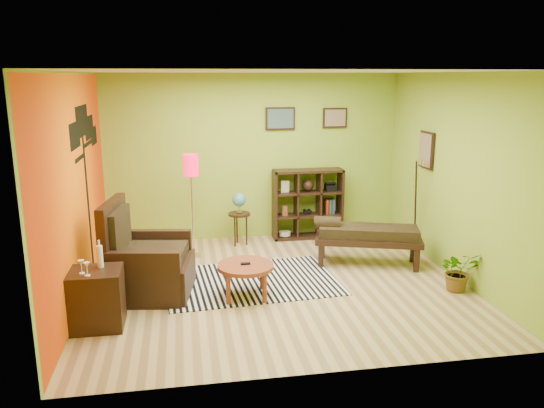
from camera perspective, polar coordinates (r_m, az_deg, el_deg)
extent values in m
plane|color=tan|center=(7.26, 0.56, -8.61)|extent=(5.00, 5.00, 0.00)
cube|color=#89AB30|center=(9.05, -1.97, 5.04)|extent=(5.00, 0.04, 2.80)
cube|color=#89AB30|center=(4.72, 5.46, -3.01)|extent=(5.00, 0.04, 2.80)
cube|color=#89AB30|center=(6.87, -20.40, 1.45)|extent=(0.04, 4.50, 2.80)
cube|color=#89AB30|center=(7.70, 19.25, 2.77)|extent=(0.04, 4.50, 2.80)
cube|color=white|center=(6.72, 0.61, 14.07)|extent=(5.00, 4.50, 0.04)
cube|color=#E66005|center=(6.87, -20.23, 1.46)|extent=(0.01, 4.45, 2.75)
cube|color=black|center=(7.47, -19.13, -0.28)|extent=(0.01, 0.14, 2.10)
cube|color=black|center=(6.82, -20.44, 6.90)|extent=(0.01, 0.65, 0.32)
cube|color=black|center=(7.34, -19.76, 8.40)|extent=(0.01, 0.85, 0.40)
cube|color=black|center=(7.85, -19.07, 7.78)|extent=(0.01, 0.70, 0.32)
cube|color=black|center=(8.20, -18.61, 6.99)|extent=(0.01, 0.50, 0.26)
cube|color=black|center=(9.01, 0.90, 9.17)|extent=(0.50, 0.03, 0.38)
cube|color=#496866|center=(8.99, 0.93, 9.16)|extent=(0.44, 0.01, 0.32)
cube|color=black|center=(9.23, 6.78, 9.19)|extent=(0.42, 0.03, 0.34)
cube|color=#987F5F|center=(9.21, 6.82, 9.18)|extent=(0.36, 0.01, 0.28)
cube|color=black|center=(8.43, 16.28, 5.60)|extent=(0.03, 0.44, 0.56)
cube|color=#987F5F|center=(8.42, 16.13, 5.60)|extent=(0.01, 0.38, 0.50)
cylinder|color=black|center=(8.54, 15.17, -0.19)|extent=(0.23, 0.34, 1.46)
cone|color=silver|center=(8.27, 15.92, 4.56)|extent=(0.08, 0.09, 0.16)
cube|color=white|center=(7.36, -2.22, -8.27)|extent=(2.43, 1.73, 0.01)
cylinder|color=brown|center=(6.73, -2.87, -6.70)|extent=(0.71, 0.71, 0.05)
cylinder|color=brown|center=(7.03, -1.09, -7.70)|extent=(0.06, 0.06, 0.39)
cylinder|color=brown|center=(7.01, -4.78, -7.80)|extent=(0.06, 0.06, 0.39)
cylinder|color=brown|center=(6.61, -0.79, -9.10)|extent=(0.06, 0.06, 0.39)
cylinder|color=brown|center=(6.59, -4.73, -9.21)|extent=(0.06, 0.06, 0.39)
cube|color=black|center=(6.71, -2.87, -6.42)|extent=(0.12, 0.05, 0.02)
cube|color=black|center=(7.07, -12.73, -7.65)|extent=(1.13, 1.11, 0.45)
cube|color=black|center=(7.05, -16.64, -4.56)|extent=(0.26, 0.97, 1.23)
cube|color=black|center=(6.60, -13.62, -7.99)|extent=(0.90, 0.25, 0.72)
cube|color=black|center=(7.44, -12.06, -5.41)|extent=(0.90, 0.25, 0.72)
cube|color=tan|center=(6.96, -12.59, -5.33)|extent=(0.89, 0.88, 0.16)
cube|color=tan|center=(6.96, -16.06, -2.82)|extent=(0.21, 0.72, 0.56)
cube|color=black|center=(6.30, -18.30, -9.64)|extent=(0.56, 0.51, 0.67)
cylinder|color=white|center=(6.22, -18.03, -5.39)|extent=(0.07, 0.07, 0.25)
cylinder|color=white|center=(6.18, -18.13, -4.03)|extent=(0.02, 0.02, 0.07)
cylinder|color=white|center=(6.12, -19.76, -7.03)|extent=(0.06, 0.06, 0.01)
cylinder|color=white|center=(6.11, -19.80, -6.59)|extent=(0.01, 0.01, 0.09)
cone|color=white|center=(6.08, -19.85, -5.97)|extent=(0.07, 0.07, 0.06)
cylinder|color=white|center=(6.04, -19.23, -7.29)|extent=(0.06, 0.06, 0.01)
cylinder|color=white|center=(6.02, -19.27, -6.84)|extent=(0.01, 0.01, 0.09)
cone|color=white|center=(6.00, -19.32, -6.21)|extent=(0.07, 0.07, 0.06)
cylinder|color=silver|center=(8.40, -8.39, -5.52)|extent=(0.24, 0.24, 0.03)
cylinder|color=silver|center=(8.20, -8.57, -0.67)|extent=(0.02, 0.02, 1.49)
cylinder|color=red|center=(8.05, -8.74, 4.16)|extent=(0.23, 0.23, 0.33)
cylinder|color=black|center=(8.76, -3.54, -1.09)|extent=(0.36, 0.36, 0.04)
cylinder|color=black|center=(8.81, -2.76, -2.83)|extent=(0.03, 0.03, 0.51)
cylinder|color=black|center=(8.94, -3.79, -2.61)|extent=(0.03, 0.03, 0.51)
cylinder|color=black|center=(8.74, -4.01, -2.98)|extent=(0.03, 0.03, 0.51)
cylinder|color=gold|center=(8.75, -3.55, -0.86)|extent=(0.09, 0.09, 0.02)
cylinder|color=gold|center=(8.74, -3.55, -0.51)|extent=(0.01, 0.01, 0.09)
sphere|color=teal|center=(8.70, -3.57, 0.48)|extent=(0.23, 0.23, 0.23)
cube|color=black|center=(9.03, 0.27, -0.14)|extent=(0.04, 0.35, 1.20)
cube|color=black|center=(9.30, 7.33, 0.15)|extent=(0.04, 0.35, 1.20)
cube|color=black|center=(9.30, 3.80, -3.46)|extent=(1.20, 0.35, 0.04)
cube|color=black|center=(9.03, 3.91, 3.59)|extent=(1.20, 0.35, 0.04)
cube|color=black|center=(9.11, 2.63, -0.04)|extent=(0.03, 0.33, 1.12)
cube|color=black|center=(9.20, 5.07, 0.06)|extent=(0.03, 0.33, 1.12)
cube|color=black|center=(9.20, 3.83, -1.20)|extent=(1.12, 0.33, 0.03)
cube|color=black|center=(9.11, 3.87, 1.23)|extent=(1.12, 0.33, 0.03)
cylinder|color=#C2B994|center=(9.20, 1.38, -3.18)|extent=(0.20, 0.20, 0.07)
sphere|color=black|center=(9.08, 3.89, 2.03)|extent=(0.20, 0.20, 0.20)
cube|color=black|center=(9.19, 6.31, 1.74)|extent=(0.18, 0.15, 0.10)
cylinder|color=black|center=(9.17, 3.60, -0.79)|extent=(0.06, 0.12, 0.06)
cylinder|color=black|center=(9.19, 4.08, -0.77)|extent=(0.06, 0.12, 0.06)
ellipsoid|color=#384C26|center=(9.38, 6.19, -2.86)|extent=(0.18, 0.18, 0.09)
cylinder|color=brown|center=(9.09, 1.39, -0.70)|extent=(0.12, 0.12, 0.18)
cube|color=#C2B994|center=(9.00, 1.41, 1.89)|extent=(0.14, 0.03, 0.20)
cube|color=maroon|center=(9.25, 5.84, -0.27)|extent=(0.04, 0.18, 0.26)
cube|color=#1E4C1E|center=(9.26, 6.17, -0.26)|extent=(0.04, 0.18, 0.26)
cube|color=navy|center=(9.28, 6.49, -0.24)|extent=(0.04, 0.18, 0.26)
cube|color=black|center=(8.00, 10.31, -3.78)|extent=(1.64, 0.99, 0.09)
cube|color=tan|center=(7.96, 10.35, -2.94)|extent=(1.52, 0.89, 0.15)
cylinder|color=tan|center=(7.92, 5.99, -2.04)|extent=(0.43, 0.31, 0.20)
cube|color=black|center=(8.33, 14.91, -4.86)|extent=(0.10, 0.10, 0.34)
cube|color=black|center=(8.27, 5.43, -4.60)|extent=(0.10, 0.10, 0.34)
cube|color=black|center=(7.92, 15.29, -5.87)|extent=(0.10, 0.10, 0.34)
cube|color=black|center=(7.85, 5.29, -5.60)|extent=(0.10, 0.10, 0.34)
imported|color=#26661E|center=(7.41, 19.38, -7.22)|extent=(0.51, 0.56, 0.42)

